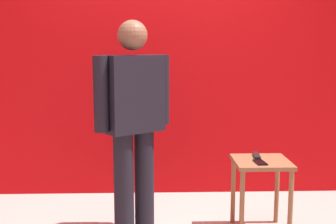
{
  "coord_description": "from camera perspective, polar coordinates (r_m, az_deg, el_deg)",
  "views": [
    {
      "loc": [
        -0.07,
        -2.83,
        1.43
      ],
      "look_at": [
        0.03,
        0.55,
        0.91
      ],
      "focal_mm": 46.76,
      "sensor_mm": 36.0,
      "label": 1
    }
  ],
  "objects": [
    {
      "name": "standing_person",
      "position": [
        3.25,
        -4.54,
        -0.68
      ],
      "size": [
        0.58,
        0.44,
        1.61
      ],
      "color": "black",
      "rests_on": "ground_plane"
    },
    {
      "name": "back_wall_red",
      "position": [
        4.18,
        -0.78,
        11.01
      ],
      "size": [
        6.23,
        0.12,
        3.2
      ],
      "primitive_type": "cube",
      "color": "red",
      "rests_on": "ground_plane"
    },
    {
      "name": "tv_remote",
      "position": [
        3.48,
        11.49,
        -5.61
      ],
      "size": [
        0.06,
        0.17,
        0.02
      ],
      "primitive_type": "cube",
      "rotation": [
        0.0,
        0.0,
        -0.11
      ],
      "color": "black",
      "rests_on": "side_table"
    },
    {
      "name": "cell_phone",
      "position": [
        3.31,
        11.93,
        -6.44
      ],
      "size": [
        0.08,
        0.15,
        0.01
      ],
      "primitive_type": "cube",
      "rotation": [
        0.0,
        0.0,
        0.1
      ],
      "color": "black",
      "rests_on": "side_table"
    },
    {
      "name": "side_table",
      "position": [
        3.43,
        12.04,
        -8.01
      ],
      "size": [
        0.42,
        0.42,
        0.57
      ],
      "color": "olive",
      "rests_on": "ground_plane"
    }
  ]
}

